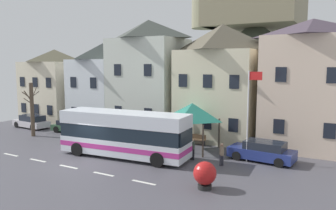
{
  "coord_description": "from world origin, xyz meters",
  "views": [
    {
      "loc": [
        16.23,
        -16.4,
        6.76
      ],
      "look_at": [
        3.79,
        5.7,
        3.65
      ],
      "focal_mm": 35.4,
      "sensor_mm": 36.0,
      "label": 1
    }
  ],
  "objects_px": {
    "bus_shelter": "(192,112)",
    "parked_car_00": "(72,126)",
    "townhouse_03": "(222,82)",
    "townhouse_00": "(56,85)",
    "parked_car_02": "(32,122)",
    "hilltop_castle": "(254,62)",
    "bare_tree_00": "(32,109)",
    "pedestrian_01": "(192,148)",
    "townhouse_02": "(149,76)",
    "harbour_buoy": "(205,174)",
    "transit_bus": "(124,134)",
    "pedestrian_00": "(222,153)",
    "parked_car_01": "(262,151)",
    "flagpole": "(249,109)",
    "public_bench": "(196,139)",
    "townhouse_04": "(310,85)",
    "townhouse_01": "(104,85)"
  },
  "relations": [
    {
      "from": "townhouse_00",
      "to": "pedestrian_01",
      "type": "bearing_deg",
      "value": -18.87
    },
    {
      "from": "parked_car_01",
      "to": "public_bench",
      "type": "distance_m",
      "value": 6.35
    },
    {
      "from": "bus_shelter",
      "to": "hilltop_castle",
      "type": "bearing_deg",
      "value": 93.91
    },
    {
      "from": "townhouse_03",
      "to": "parked_car_01",
      "type": "relative_size",
      "value": 2.23
    },
    {
      "from": "townhouse_02",
      "to": "townhouse_04",
      "type": "height_order",
      "value": "townhouse_02"
    },
    {
      "from": "transit_bus",
      "to": "bus_shelter",
      "type": "height_order",
      "value": "bus_shelter"
    },
    {
      "from": "transit_bus",
      "to": "pedestrian_01",
      "type": "distance_m",
      "value": 5.06
    },
    {
      "from": "public_bench",
      "to": "flagpole",
      "type": "relative_size",
      "value": 0.26
    },
    {
      "from": "parked_car_02",
      "to": "townhouse_03",
      "type": "bearing_deg",
      "value": -159.9
    },
    {
      "from": "townhouse_02",
      "to": "parked_car_00",
      "type": "relative_size",
      "value": 2.61
    },
    {
      "from": "townhouse_02",
      "to": "hilltop_castle",
      "type": "distance_m",
      "value": 20.05
    },
    {
      "from": "pedestrian_00",
      "to": "transit_bus",
      "type": "bearing_deg",
      "value": -168.28
    },
    {
      "from": "pedestrian_00",
      "to": "harbour_buoy",
      "type": "bearing_deg",
      "value": -81.46
    },
    {
      "from": "hilltop_castle",
      "to": "parked_car_02",
      "type": "bearing_deg",
      "value": -125.49
    },
    {
      "from": "bus_shelter",
      "to": "parked_car_00",
      "type": "bearing_deg",
      "value": 178.75
    },
    {
      "from": "parked_car_00",
      "to": "harbour_buoy",
      "type": "distance_m",
      "value": 19.2
    },
    {
      "from": "hilltop_castle",
      "to": "parked_car_02",
      "type": "distance_m",
      "value": 30.38
    },
    {
      "from": "townhouse_04",
      "to": "public_bench",
      "type": "height_order",
      "value": "townhouse_04"
    },
    {
      "from": "townhouse_04",
      "to": "parked_car_01",
      "type": "bearing_deg",
      "value": -114.51
    },
    {
      "from": "bare_tree_00",
      "to": "townhouse_00",
      "type": "bearing_deg",
      "value": 124.65
    },
    {
      "from": "hilltop_castle",
      "to": "parked_car_01",
      "type": "distance_m",
      "value": 26.27
    },
    {
      "from": "hilltop_castle",
      "to": "bare_tree_00",
      "type": "bearing_deg",
      "value": -116.95
    },
    {
      "from": "townhouse_01",
      "to": "townhouse_02",
      "type": "relative_size",
      "value": 0.81
    },
    {
      "from": "parked_car_02",
      "to": "pedestrian_01",
      "type": "relative_size",
      "value": 2.89
    },
    {
      "from": "townhouse_00",
      "to": "townhouse_03",
      "type": "distance_m",
      "value": 21.13
    },
    {
      "from": "townhouse_04",
      "to": "harbour_buoy",
      "type": "height_order",
      "value": "townhouse_04"
    },
    {
      "from": "transit_bus",
      "to": "parked_car_00",
      "type": "height_order",
      "value": "transit_bus"
    },
    {
      "from": "pedestrian_00",
      "to": "pedestrian_01",
      "type": "relative_size",
      "value": 1.01
    },
    {
      "from": "townhouse_02",
      "to": "bus_shelter",
      "type": "xyz_separation_m",
      "value": [
        7.12,
        -4.78,
        -2.53
      ]
    },
    {
      "from": "bus_shelter",
      "to": "parked_car_01",
      "type": "distance_m",
      "value": 6.14
    },
    {
      "from": "parked_car_00",
      "to": "harbour_buoy",
      "type": "xyz_separation_m",
      "value": [
        17.63,
        -7.61,
        0.23
      ]
    },
    {
      "from": "flagpole",
      "to": "townhouse_01",
      "type": "bearing_deg",
      "value": 161.16
    },
    {
      "from": "townhouse_01",
      "to": "transit_bus",
      "type": "bearing_deg",
      "value": -43.71
    },
    {
      "from": "townhouse_04",
      "to": "bare_tree_00",
      "type": "height_order",
      "value": "townhouse_04"
    },
    {
      "from": "townhouse_00",
      "to": "parked_car_02",
      "type": "distance_m",
      "value": 6.45
    },
    {
      "from": "townhouse_02",
      "to": "bus_shelter",
      "type": "relative_size",
      "value": 2.98
    },
    {
      "from": "pedestrian_00",
      "to": "parked_car_01",
      "type": "bearing_deg",
      "value": 50.16
    },
    {
      "from": "harbour_buoy",
      "to": "parked_car_01",
      "type": "bearing_deg",
      "value": 78.27
    },
    {
      "from": "parked_car_00",
      "to": "townhouse_01",
      "type": "bearing_deg",
      "value": 82.61
    },
    {
      "from": "parked_car_01",
      "to": "flagpole",
      "type": "bearing_deg",
      "value": 44.82
    },
    {
      "from": "hilltop_castle",
      "to": "parked_car_01",
      "type": "relative_size",
      "value": 7.3
    },
    {
      "from": "hilltop_castle",
      "to": "bare_tree_00",
      "type": "relative_size",
      "value": 6.7
    },
    {
      "from": "parked_car_01",
      "to": "townhouse_01",
      "type": "bearing_deg",
      "value": -11.16
    },
    {
      "from": "pedestrian_01",
      "to": "parked_car_00",
      "type": "bearing_deg",
      "value": 168.8
    },
    {
      "from": "parked_car_00",
      "to": "harbour_buoy",
      "type": "height_order",
      "value": "harbour_buoy"
    },
    {
      "from": "townhouse_03",
      "to": "pedestrian_01",
      "type": "xyz_separation_m",
      "value": [
        0.79,
        -7.87,
        -4.32
      ]
    },
    {
      "from": "townhouse_03",
      "to": "parked_car_00",
      "type": "height_order",
      "value": "townhouse_03"
    },
    {
      "from": "townhouse_03",
      "to": "bare_tree_00",
      "type": "distance_m",
      "value": 17.92
    },
    {
      "from": "pedestrian_01",
      "to": "public_bench",
      "type": "distance_m",
      "value": 4.54
    },
    {
      "from": "townhouse_00",
      "to": "harbour_buoy",
      "type": "height_order",
      "value": "townhouse_00"
    }
  ]
}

